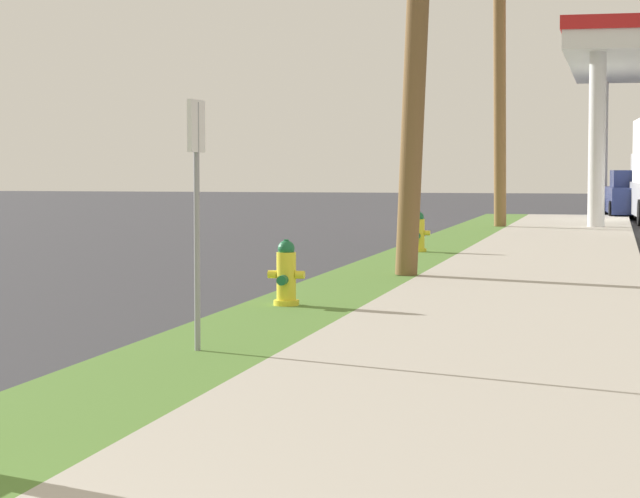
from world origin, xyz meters
TOP-DOWN VIEW (x-y plane):
  - fire_hydrant_second at (0.55, 11.26)m, footprint 0.42×0.38m
  - fire_hydrant_third at (0.64, 20.62)m, footprint 0.42×0.37m
  - utility_pole_background at (1.22, 30.51)m, footprint 0.34×1.97m
  - street_sign_post at (0.70, 7.68)m, footprint 0.05×0.36m
  - car_navy_by_near_pump at (4.84, 40.86)m, footprint 2.20×4.61m

SIDE VIEW (x-z plane):
  - fire_hydrant_second at x=0.55m, z-range 0.07..0.82m
  - fire_hydrant_third at x=0.64m, z-range 0.07..0.82m
  - car_navy_by_near_pump at x=4.84m, z-range -0.07..1.51m
  - street_sign_post at x=0.70m, z-range 0.57..2.69m
  - utility_pole_background at x=1.22m, z-range 0.20..9.97m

